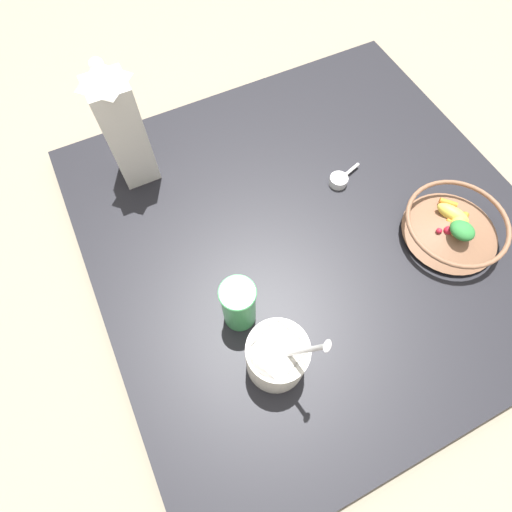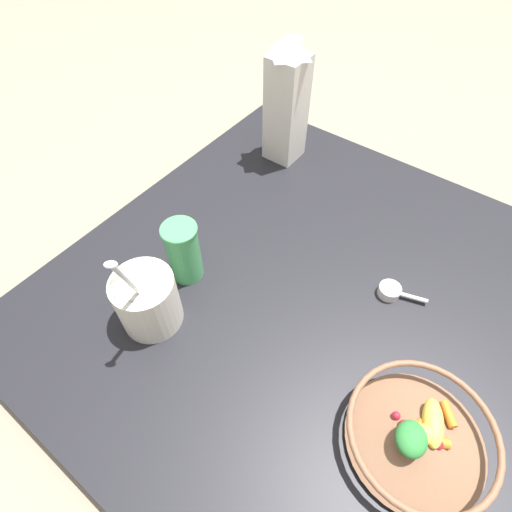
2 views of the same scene
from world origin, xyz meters
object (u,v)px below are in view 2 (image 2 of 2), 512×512
(fruit_bowl, at_px, (420,435))
(yogurt_tub, at_px, (147,299))
(milk_carton, at_px, (287,101))
(drinking_cup, at_px, (183,251))

(fruit_bowl, bearing_deg, yogurt_tub, 10.02)
(milk_carton, relative_size, yogurt_tub, 1.21)
(milk_carton, xyz_separation_m, yogurt_tub, (-0.08, 0.55, -0.09))
(yogurt_tub, xyz_separation_m, drinking_cup, (0.02, -0.12, 0.01))
(milk_carton, xyz_separation_m, drinking_cup, (-0.06, 0.44, -0.08))
(fruit_bowl, relative_size, milk_carton, 0.72)
(fruit_bowl, xyz_separation_m, yogurt_tub, (0.48, 0.08, 0.03))
(fruit_bowl, distance_m, milk_carton, 0.74)
(fruit_bowl, distance_m, drinking_cup, 0.50)
(milk_carton, height_order, yogurt_tub, milk_carton)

